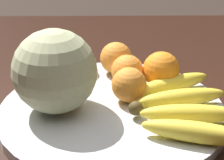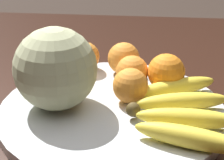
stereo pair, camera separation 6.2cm
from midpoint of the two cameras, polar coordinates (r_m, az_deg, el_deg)
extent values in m
cube|color=black|center=(0.69, -9.35, -5.92)|extent=(1.24, 1.20, 0.04)
cylinder|color=silver|center=(0.65, -2.75, -4.74)|extent=(0.39, 0.39, 0.02)
torus|color=#1E4C56|center=(0.64, -2.75, -4.55)|extent=(0.39, 0.39, 0.01)
sphere|color=#B2B789|center=(0.61, -11.58, 1.24)|extent=(0.14, 0.14, 0.14)
sphere|color=#473819|center=(0.60, 0.69, -4.42)|extent=(0.02, 0.02, 0.02)
ellipsoid|color=yellow|center=(0.55, 9.80, -7.97)|extent=(0.17, 0.07, 0.03)
ellipsoid|color=yellow|center=(0.59, 8.95, -5.19)|extent=(0.16, 0.03, 0.03)
ellipsoid|color=yellow|center=(0.64, 7.78, -2.79)|extent=(0.16, 0.06, 0.03)
ellipsoid|color=yellow|center=(0.68, 6.38, -0.75)|extent=(0.16, 0.10, 0.03)
sphere|color=orange|center=(0.75, -1.74, 3.31)|extent=(0.06, 0.06, 0.06)
sphere|color=orange|center=(0.70, -0.18, 1.35)|extent=(0.06, 0.06, 0.06)
sphere|color=orange|center=(0.77, -7.72, 3.33)|extent=(0.06, 0.06, 0.06)
sphere|color=orange|center=(0.65, -0.12, -0.64)|extent=(0.06, 0.06, 0.06)
sphere|color=orange|center=(0.70, 5.00, 1.49)|extent=(0.07, 0.07, 0.07)
camera|label=1|loc=(0.03, -92.86, -1.38)|focal=60.00mm
camera|label=2|loc=(0.03, 87.14, 1.38)|focal=60.00mm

